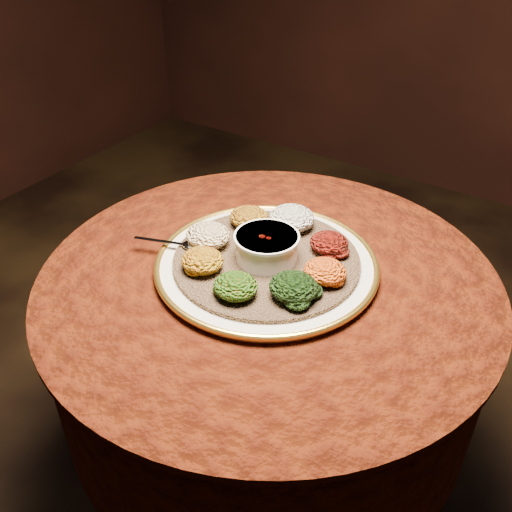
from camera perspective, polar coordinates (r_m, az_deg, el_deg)
The scene contains 13 objects.
table at distance 1.30m, azimuth 1.12°, elevation -8.21°, with size 0.96×0.96×0.73m.
platter at distance 1.20m, azimuth 1.05°, elevation -0.84°, with size 0.50×0.50×0.02m.
injera at distance 1.19m, azimuth 1.05°, elevation -0.42°, with size 0.39×0.39×0.01m, color brown.
stew_bowl at distance 1.17m, azimuth 1.07°, elevation 1.08°, with size 0.14×0.14×0.06m.
spoon at distance 1.23m, azimuth -6.98°, elevation 1.13°, with size 0.15×0.06×0.01m.
portion_ayib at distance 1.28m, azimuth 3.61°, elevation 3.83°, with size 0.10×0.10×0.05m, color beige.
portion_kitfo at distance 1.21m, azimuth 7.33°, elevation 1.30°, with size 0.08×0.08×0.04m, color black.
portion_tikil at distance 1.12m, azimuth 6.91°, elevation -1.54°, with size 0.09×0.08×0.04m, color #BD650F.
portion_gomen at distance 1.07m, azimuth 3.78°, elevation -3.11°, with size 0.09×0.09×0.05m, color black.
portion_mixveg at distance 1.08m, azimuth -2.05°, elevation -3.03°, with size 0.09×0.08×0.04m, color #A4330A.
portion_kik at distance 1.15m, azimuth -5.39°, elevation -0.44°, with size 0.09×0.08×0.04m, color #9F780E.
portion_timatim at distance 1.22m, azimuth -4.82°, elevation 2.08°, with size 0.10×0.09×0.05m, color maroon.
portion_shiro at distance 1.28m, azimuth -0.70°, elevation 3.89°, with size 0.09×0.08×0.04m, color #896010.
Camera 1 is at (0.49, -0.81, 1.45)m, focal length 40.00 mm.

